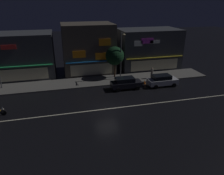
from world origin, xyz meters
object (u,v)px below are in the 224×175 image
(streetlamp_mid, at_px, (121,52))
(parked_car_trailing, at_px, (126,83))
(traffic_cone, at_px, (145,82))
(parked_car_near_kerb, at_px, (162,80))
(pedestrian_on_sidewalk, at_px, (152,73))

(streetlamp_mid, bearing_deg, parked_car_trailing, -95.50)
(streetlamp_mid, distance_m, traffic_cone, 5.66)
(parked_car_near_kerb, height_order, traffic_cone, parked_car_near_kerb)
(pedestrian_on_sidewalk, height_order, parked_car_trailing, pedestrian_on_sidewalk)
(pedestrian_on_sidewalk, relative_size, parked_car_near_kerb, 0.40)
(pedestrian_on_sidewalk, bearing_deg, traffic_cone, -102.53)
(traffic_cone, bearing_deg, pedestrian_on_sidewalk, 41.70)
(parked_car_trailing, relative_size, traffic_cone, 7.82)
(pedestrian_on_sidewalk, distance_m, parked_car_near_kerb, 3.06)
(streetlamp_mid, xyz_separation_m, parked_car_near_kerb, (5.10, -3.91, -3.51))
(pedestrian_on_sidewalk, xyz_separation_m, parked_car_near_kerb, (0.26, -3.05, -0.07))
(streetlamp_mid, bearing_deg, traffic_cone, -40.48)
(streetlamp_mid, distance_m, pedestrian_on_sidewalk, 6.00)
(pedestrian_on_sidewalk, xyz_separation_m, traffic_cone, (-1.87, -1.67, -0.66))
(parked_car_trailing, bearing_deg, traffic_cone, 19.15)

